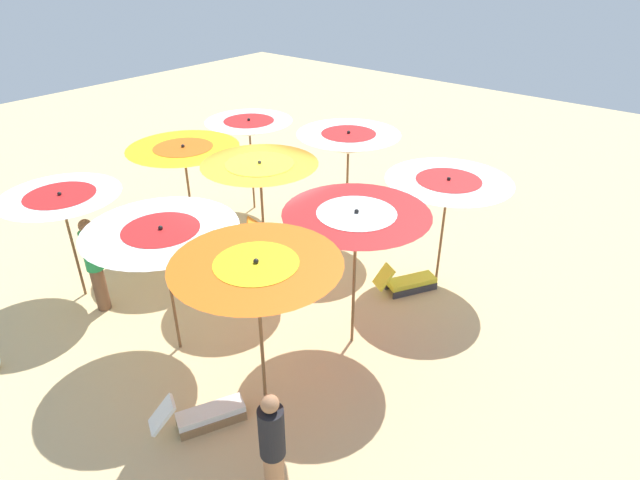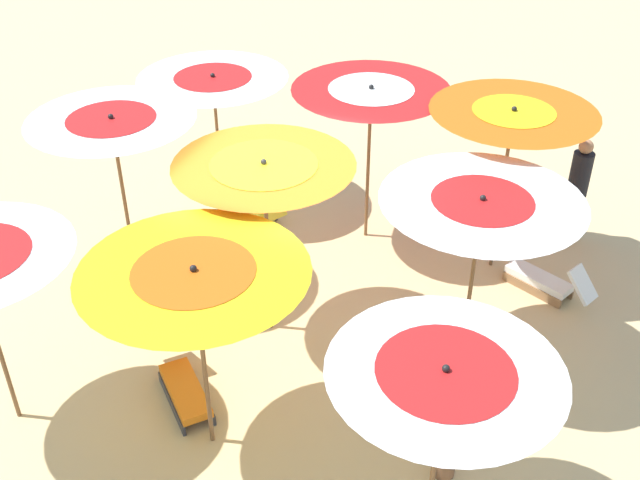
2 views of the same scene
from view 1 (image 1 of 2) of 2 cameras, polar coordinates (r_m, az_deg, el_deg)
The scene contains 15 objects.
ground at distance 10.53m, azimuth -6.16°, elevation -5.09°, with size 35.39×35.39×0.04m, color #D1B57F.
beach_umbrella_0 at distance 6.74m, azimuth -6.74°, elevation -3.81°, with size 2.19×2.19×2.50m.
beach_umbrella_1 at distance 7.95m, azimuth 3.89°, elevation 1.95°, with size 2.22×2.22×2.47m.
beach_umbrella_2 at distance 9.99m, azimuth 13.45°, elevation 5.37°, with size 2.29×2.29×2.20m.
beach_umbrella_3 at distance 8.21m, azimuth -16.47°, elevation 0.14°, with size 2.30×2.30×2.28m.
beach_umbrella_4 at distance 9.80m, azimuth -6.39°, elevation 7.04°, with size 2.12×2.12×2.47m.
beach_umbrella_5 at distance 11.16m, azimuth 3.04°, elevation 10.26°, with size 2.14×2.14×2.53m.
beach_umbrella_6 at distance 10.32m, azimuth -25.83°, elevation 3.58°, with size 2.05×2.05×2.14m.
beach_umbrella_7 at distance 11.18m, azimuth -14.28°, elevation 8.64°, with size 2.24×2.24×2.37m.
beach_umbrella_8 at distance 12.87m, azimuth -7.55°, elevation 11.76°, with size 2.04×2.04×2.30m.
lounger_0 at distance 11.97m, azimuth -9.42°, elevation 0.48°, with size 1.23×1.27×0.58m.
lounger_1 at distance 7.92m, azimuth -12.36°, elevation -17.67°, with size 0.85×1.29×0.63m.
lounger_2 at distance 10.39m, azimuth 9.27°, elevation -4.38°, with size 0.92×1.25×0.63m.
beachgoer_0 at distance 6.55m, azimuth -5.08°, elevation -21.18°, with size 0.30×0.30×1.67m.
beachgoer_1 at distance 10.17m, azimuth -22.94°, elevation -2.30°, with size 0.30×0.30×1.82m.
Camera 1 is at (6.36, -5.93, 5.92)m, focal length 30.00 mm.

